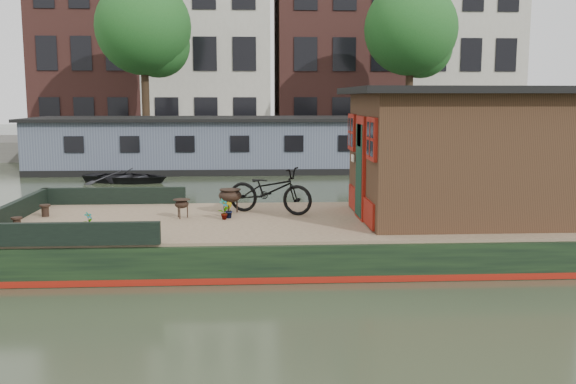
{
  "coord_description": "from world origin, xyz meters",
  "views": [
    {
      "loc": [
        -1.6,
        -11.66,
        2.88
      ],
      "look_at": [
        -0.89,
        0.5,
        1.08
      ],
      "focal_mm": 40.0,
      "sensor_mm": 36.0,
      "label": 1
    }
  ],
  "objects": [
    {
      "name": "tree_left",
      "position": [
        -6.36,
        19.07,
        5.89
      ],
      "size": [
        4.4,
        4.4,
        7.4
      ],
      "color": "#332316",
      "rests_on": "quay"
    },
    {
      "name": "townhouse_row",
      "position": [
        0.15,
        27.5,
        7.9
      ],
      "size": [
        27.25,
        8.0,
        16.5
      ],
      "color": "brown",
      "rests_on": "ground"
    },
    {
      "name": "tree_right",
      "position": [
        6.14,
        19.07,
        5.89
      ],
      "size": [
        4.4,
        4.4,
        7.4
      ],
      "color": "#332316",
      "rests_on": "quay"
    },
    {
      "name": "potted_plant_b",
      "position": [
        -2.03,
        0.18,
        0.8
      ],
      "size": [
        0.2,
        0.21,
        0.3
      ],
      "primitive_type": "imported",
      "rotation": [
        0.0,
        0.0,
        2.13
      ],
      "color": "brown",
      "rests_on": "houseboat_deck"
    },
    {
      "name": "bollard_stbd",
      "position": [
        -5.6,
        -0.67,
        0.76
      ],
      "size": [
        0.19,
        0.19,
        0.21
      ],
      "primitive_type": "cylinder",
      "color": "black",
      "rests_on": "houseboat_deck"
    },
    {
      "name": "quay",
      "position": [
        0.0,
        20.5,
        0.45
      ],
      "size": [
        60.0,
        6.0,
        0.9
      ],
      "primitive_type": "cube",
      "color": "#47443F",
      "rests_on": "ground"
    },
    {
      "name": "potted_plant_e",
      "position": [
        -4.39,
        -0.69,
        0.8
      ],
      "size": [
        0.17,
        0.19,
        0.3
      ],
      "primitive_type": "imported",
      "rotation": [
        0.0,
        0.0,
        0.97
      ],
      "color": "brown",
      "rests_on": "houseboat_deck"
    },
    {
      "name": "bicycle",
      "position": [
        -1.23,
        0.63,
        1.1
      ],
      "size": [
        1.82,
        1.25,
        0.91
      ],
      "primitive_type": "imported",
      "rotation": [
        0.0,
        0.0,
        1.15
      ],
      "color": "black",
      "rests_on": "houseboat_deck"
    },
    {
      "name": "ground",
      "position": [
        0.0,
        0.0,
        0.0
      ],
      "size": [
        120.0,
        120.0,
        0.0
      ],
      "primitive_type": "plane",
      "color": "#28301E",
      "rests_on": "ground"
    },
    {
      "name": "bollard_port",
      "position": [
        -5.5,
        0.52,
        0.77
      ],
      "size": [
        0.2,
        0.2,
        0.23
      ],
      "primitive_type": "cylinder",
      "color": "black",
      "rests_on": "houseboat_deck"
    },
    {
      "name": "dinghy",
      "position": [
        -5.88,
        10.5,
        0.31
      ],
      "size": [
        3.48,
        2.94,
        0.62
      ],
      "primitive_type": "imported",
      "rotation": [
        0.0,
        0.0,
        1.26
      ],
      "color": "black",
      "rests_on": "ground"
    },
    {
      "name": "cabin",
      "position": [
        2.19,
        0.0,
        1.88
      ],
      "size": [
        4.0,
        3.5,
        2.42
      ],
      "color": "#301D12",
      "rests_on": "houseboat_deck"
    },
    {
      "name": "brazier_rear",
      "position": [
        -2.01,
        0.73,
        0.88
      ],
      "size": [
        0.5,
        0.5,
        0.47
      ],
      "primitive_type": null,
      "rotation": [
        0.0,
        0.0,
        -0.18
      ],
      "color": "black",
      "rests_on": "houseboat_deck"
    },
    {
      "name": "potted_plant_a",
      "position": [
        -2.1,
        0.02,
        0.85
      ],
      "size": [
        0.23,
        0.25,
        0.39
      ],
      "primitive_type": "imported",
      "rotation": [
        0.0,
        0.0,
        0.96
      ],
      "color": "brown",
      "rests_on": "houseboat_deck"
    },
    {
      "name": "brazier_front",
      "position": [
        -2.9,
        0.23,
        0.83
      ],
      "size": [
        0.41,
        0.41,
        0.36
      ],
      "primitive_type": null,
      "rotation": [
        0.0,
        0.0,
        0.28
      ],
      "color": "black",
      "rests_on": "houseboat_deck"
    },
    {
      "name": "bow_bulwark",
      "position": [
        -5.07,
        0.0,
        0.82
      ],
      "size": [
        3.0,
        4.0,
        0.35
      ],
      "color": "black",
      "rests_on": "houseboat_deck"
    },
    {
      "name": "far_houseboat",
      "position": [
        0.0,
        14.0,
        0.97
      ],
      "size": [
        20.4,
        4.4,
        2.11
      ],
      "color": "#4E5668",
      "rests_on": "ground"
    },
    {
      "name": "houseboat_hull",
      "position": [
        -1.33,
        0.0,
        0.27
      ],
      "size": [
        14.01,
        4.02,
        0.6
      ],
      "color": "black",
      "rests_on": "ground"
    },
    {
      "name": "houseboat_deck",
      "position": [
        0.0,
        0.0,
        0.62
      ],
      "size": [
        11.8,
        3.8,
        0.05
      ],
      "primitive_type": "cube",
      "color": "#997F5E",
      "rests_on": "houseboat_hull"
    }
  ]
}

